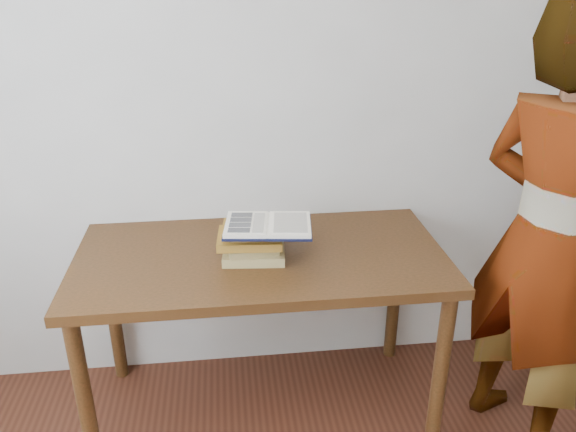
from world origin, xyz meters
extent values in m
cube|color=silver|center=(0.00, 1.75, 1.30)|extent=(3.50, 0.04, 2.60)
cube|color=#4F2B13|center=(0.06, 1.38, 0.77)|extent=(1.47, 0.74, 0.04)
cylinder|color=#4F2B13|center=(-0.62, 1.07, 0.37)|extent=(0.06, 0.06, 0.75)
cylinder|color=#4F2B13|center=(0.73, 1.07, 0.37)|extent=(0.06, 0.06, 0.75)
cylinder|color=#4F2B13|center=(-0.62, 1.69, 0.37)|extent=(0.06, 0.06, 0.75)
cylinder|color=#4F2B13|center=(0.73, 1.69, 0.37)|extent=(0.06, 0.06, 0.75)
cube|color=#A08952|center=(0.03, 1.34, 0.81)|extent=(0.25, 0.18, 0.04)
cube|color=#A08952|center=(0.02, 1.35, 0.84)|extent=(0.21, 0.18, 0.03)
cube|color=#955322|center=(0.01, 1.35, 0.87)|extent=(0.26, 0.20, 0.03)
cube|color=#955322|center=(0.02, 1.36, 0.90)|extent=(0.24, 0.18, 0.03)
cube|color=black|center=(0.08, 1.33, 0.92)|extent=(0.36, 0.27, 0.01)
cube|color=white|center=(0.00, 1.34, 0.94)|extent=(0.18, 0.24, 0.01)
cube|color=white|center=(0.17, 1.32, 0.94)|extent=(0.18, 0.24, 0.01)
cylinder|color=white|center=(0.08, 1.33, 0.93)|extent=(0.04, 0.22, 0.01)
cube|color=black|center=(-0.01, 1.41, 0.95)|extent=(0.09, 0.05, 0.00)
cube|color=black|center=(-0.02, 1.37, 0.95)|extent=(0.09, 0.05, 0.00)
cube|color=black|center=(-0.02, 1.32, 0.95)|extent=(0.09, 0.05, 0.00)
cube|color=black|center=(-0.03, 1.27, 0.95)|extent=(0.09, 0.05, 0.00)
cube|color=beige|center=(0.05, 1.34, 0.94)|extent=(0.06, 0.18, 0.00)
cube|color=beige|center=(0.17, 1.32, 0.95)|extent=(0.15, 0.20, 0.00)
imported|color=tan|center=(1.11, 1.13, 0.89)|extent=(0.64, 0.76, 1.79)
camera|label=1|loc=(-0.07, -0.60, 1.83)|focal=35.00mm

